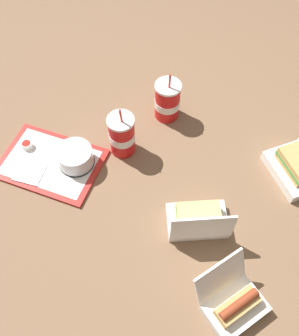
{
  "coord_description": "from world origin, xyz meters",
  "views": [
    {
      "loc": [
        0.25,
        -0.65,
        1.17
      ],
      "look_at": [
        -0.02,
        0.01,
        0.05
      ],
      "focal_mm": 40.0,
      "sensor_mm": 36.0,
      "label": 1
    }
  ],
  "objects_px": {
    "clamshell_sandwich_back": "(299,166)",
    "ketchup_cup": "(27,145)",
    "clamshell_hotdog_center": "(234,304)",
    "food_tray": "(51,163)",
    "cake_container": "(75,157)",
    "plastic_fork": "(56,146)",
    "clamshell_sandwich_left": "(198,220)",
    "soda_cup_front": "(122,135)",
    "soda_cup_corner": "(167,101)"
  },
  "relations": [
    {
      "from": "clamshell_hotdog_center",
      "to": "soda_cup_corner",
      "type": "xyz_separation_m",
      "value": [
        -0.45,
        0.64,
        0.04
      ]
    },
    {
      "from": "clamshell_sandwich_back",
      "to": "ketchup_cup",
      "type": "bearing_deg",
      "value": -164.03
    },
    {
      "from": "clamshell_hotdog_center",
      "to": "cake_container",
      "type": "bearing_deg",
      "value": 157.18
    },
    {
      "from": "cake_container",
      "to": "clamshell_sandwich_back",
      "type": "height_order",
      "value": "clamshell_sandwich_back"
    },
    {
      "from": "plastic_fork",
      "to": "soda_cup_front",
      "type": "distance_m",
      "value": 0.27
    },
    {
      "from": "ketchup_cup",
      "to": "cake_container",
      "type": "bearing_deg",
      "value": 2.08
    },
    {
      "from": "cake_container",
      "to": "ketchup_cup",
      "type": "distance_m",
      "value": 0.21
    },
    {
      "from": "cake_container",
      "to": "clamshell_sandwich_left",
      "type": "height_order",
      "value": "clamshell_sandwich_left"
    },
    {
      "from": "ketchup_cup",
      "to": "soda_cup_corner",
      "type": "bearing_deg",
      "value": 39.99
    },
    {
      "from": "plastic_fork",
      "to": "clamshell_sandwich_left",
      "type": "bearing_deg",
      "value": -0.24
    },
    {
      "from": "ketchup_cup",
      "to": "clamshell_sandwich_left",
      "type": "bearing_deg",
      "value": -4.83
    },
    {
      "from": "clamshell_sandwich_back",
      "to": "soda_cup_front",
      "type": "relative_size",
      "value": 1.28
    },
    {
      "from": "food_tray",
      "to": "clamshell_sandwich_back",
      "type": "distance_m",
      "value": 0.91
    },
    {
      "from": "plastic_fork",
      "to": "clamshell_sandwich_left",
      "type": "xyz_separation_m",
      "value": [
        0.6,
        -0.1,
        0.03
      ]
    },
    {
      "from": "food_tray",
      "to": "plastic_fork",
      "type": "distance_m",
      "value": 0.07
    },
    {
      "from": "clamshell_sandwich_left",
      "to": "clamshell_sandwich_back",
      "type": "distance_m",
      "value": 0.43
    },
    {
      "from": "clamshell_sandwich_back",
      "to": "soda_cup_front",
      "type": "bearing_deg",
      "value": -167.44
    },
    {
      "from": "soda_cup_corner",
      "to": "plastic_fork",
      "type": "bearing_deg",
      "value": -136.12
    },
    {
      "from": "food_tray",
      "to": "clamshell_sandwich_left",
      "type": "relative_size",
      "value": 1.59
    },
    {
      "from": "plastic_fork",
      "to": "soda_cup_corner",
      "type": "bearing_deg",
      "value": 53.29
    },
    {
      "from": "food_tray",
      "to": "cake_container",
      "type": "relative_size",
      "value": 2.84
    },
    {
      "from": "food_tray",
      "to": "plastic_fork",
      "type": "xyz_separation_m",
      "value": [
        -0.02,
        0.07,
        0.01
      ]
    },
    {
      "from": "clamshell_hotdog_center",
      "to": "ketchup_cup",
      "type": "bearing_deg",
      "value": 162.63
    },
    {
      "from": "cake_container",
      "to": "plastic_fork",
      "type": "bearing_deg",
      "value": 161.91
    },
    {
      "from": "cake_container",
      "to": "ketchup_cup",
      "type": "relative_size",
      "value": 3.32
    },
    {
      "from": "food_tray",
      "to": "soda_cup_front",
      "type": "height_order",
      "value": "soda_cup_front"
    },
    {
      "from": "cake_container",
      "to": "clamshell_hotdog_center",
      "type": "height_order",
      "value": "clamshell_hotdog_center"
    },
    {
      "from": "soda_cup_corner",
      "to": "food_tray",
      "type": "bearing_deg",
      "value": -129.06
    },
    {
      "from": "clamshell_sandwich_back",
      "to": "soda_cup_corner",
      "type": "xyz_separation_m",
      "value": [
        -0.54,
        0.08,
        0.04
      ]
    },
    {
      "from": "ketchup_cup",
      "to": "clamshell_hotdog_center",
      "type": "xyz_separation_m",
      "value": [
        0.88,
        -0.28,
        0.01
      ]
    },
    {
      "from": "food_tray",
      "to": "soda_cup_corner",
      "type": "xyz_separation_m",
      "value": [
        0.32,
        0.39,
        0.08
      ]
    },
    {
      "from": "cake_container",
      "to": "soda_cup_front",
      "type": "xyz_separation_m",
      "value": [
        0.13,
        0.13,
        0.04
      ]
    },
    {
      "from": "food_tray",
      "to": "soda_cup_front",
      "type": "relative_size",
      "value": 1.6
    },
    {
      "from": "clamshell_sandwich_left",
      "to": "clamshell_sandwich_back",
      "type": "bearing_deg",
      "value": 51.13
    },
    {
      "from": "clamshell_sandwich_left",
      "to": "clamshell_sandwich_back",
      "type": "relative_size",
      "value": 0.78
    },
    {
      "from": "cake_container",
      "to": "clamshell_sandwich_left",
      "type": "bearing_deg",
      "value": -7.73
    },
    {
      "from": "ketchup_cup",
      "to": "soda_cup_front",
      "type": "distance_m",
      "value": 0.37
    },
    {
      "from": "soda_cup_corner",
      "to": "clamshell_sandwich_back",
      "type": "bearing_deg",
      "value": -8.87
    },
    {
      "from": "clamshell_sandwich_left",
      "to": "clamshell_hotdog_center",
      "type": "bearing_deg",
      "value": -50.02
    },
    {
      "from": "cake_container",
      "to": "clamshell_hotdog_center",
      "type": "distance_m",
      "value": 0.73
    },
    {
      "from": "clamshell_hotdog_center",
      "to": "soda_cup_front",
      "type": "xyz_separation_m",
      "value": [
        -0.54,
        0.41,
        0.05
      ]
    },
    {
      "from": "cake_container",
      "to": "soda_cup_corner",
      "type": "bearing_deg",
      "value": 57.76
    },
    {
      "from": "soda_cup_corner",
      "to": "soda_cup_front",
      "type": "relative_size",
      "value": 0.96
    },
    {
      "from": "ketchup_cup",
      "to": "clamshell_sandwich_left",
      "type": "relative_size",
      "value": 0.17
    },
    {
      "from": "clamshell_hotdog_center",
      "to": "soda_cup_front",
      "type": "relative_size",
      "value": 1.03
    },
    {
      "from": "food_tray",
      "to": "soda_cup_front",
      "type": "xyz_separation_m",
      "value": [
        0.22,
        0.16,
        0.08
      ]
    },
    {
      "from": "cake_container",
      "to": "soda_cup_corner",
      "type": "distance_m",
      "value": 0.42
    },
    {
      "from": "soda_cup_corner",
      "to": "soda_cup_front",
      "type": "bearing_deg",
      "value": -112.5
    },
    {
      "from": "clamshell_sandwich_back",
      "to": "soda_cup_corner",
      "type": "relative_size",
      "value": 1.33
    },
    {
      "from": "soda_cup_corner",
      "to": "ketchup_cup",
      "type": "bearing_deg",
      "value": -140.01
    }
  ]
}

